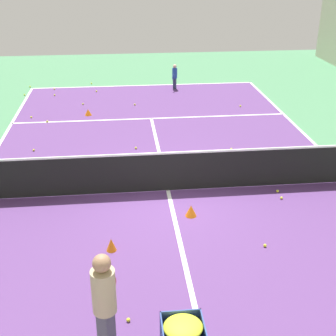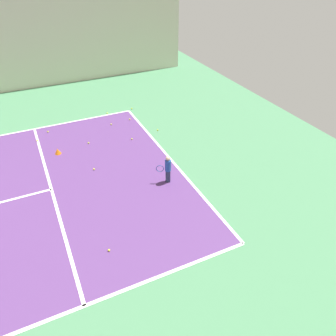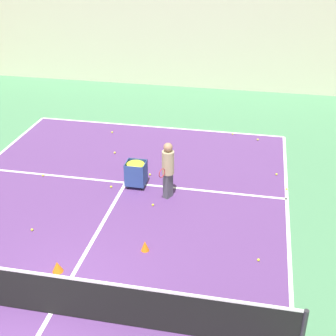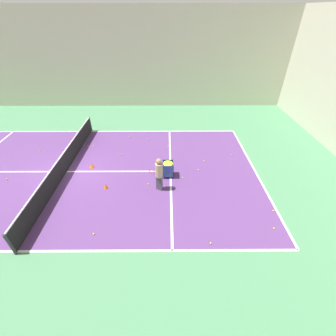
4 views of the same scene
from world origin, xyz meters
name	(u,v)px [view 4 (image 4 of 4)]	position (x,y,z in m)	size (l,w,h in m)	color
ground_plane	(67,172)	(0.00, 0.00, 0.00)	(35.89, 35.89, 0.00)	#477F56
court_playing_area	(67,172)	(0.00, 0.00, 0.00)	(10.07, 20.99, 0.00)	#563370
line_baseline_far	(255,171)	(0.00, 10.49, 0.01)	(10.07, 0.10, 0.00)	white
line_sideline_left	(92,131)	(-5.04, 0.00, 0.01)	(0.10, 20.99, 0.00)	white
line_sideline_right	(18,251)	(5.04, 0.00, 0.01)	(0.10, 20.99, 0.00)	white
line_service_far	(170,171)	(0.00, 5.77, 0.01)	(10.07, 0.10, 0.00)	white
line_centre_service	(67,172)	(0.00, 0.00, 0.01)	(0.10, 11.54, 0.00)	white
hall_enclosure_left	(100,60)	(-10.56, 0.00, 3.88)	(0.15, 32.19, 7.76)	beige
tennis_net	(64,163)	(0.00, 0.00, 0.56)	(10.37, 0.10, 1.09)	#2D2D33
coach_at_net	(159,172)	(1.49, 5.20, 1.03)	(0.48, 0.72, 1.79)	#4C4C56
ball_cart	(168,166)	(0.39, 5.63, 0.61)	(0.61, 0.57, 0.86)	#2D478C
training_cone_1	(92,165)	(-0.40, 1.31, 0.14)	(0.27, 0.27, 0.28)	orange
training_cone_2	(106,186)	(1.45, 2.51, 0.14)	(0.21, 0.21, 0.28)	orange
training_cone_3	(72,149)	(-2.32, -0.49, 0.13)	(0.22, 0.22, 0.25)	orange
tennis_ball_1	(40,150)	(-2.25, -2.50, 0.04)	(0.07, 0.07, 0.07)	yellow
tennis_ball_3	(7,179)	(0.70, -2.90, 0.04)	(0.07, 0.07, 0.07)	yellow
tennis_ball_5	(68,153)	(-1.90, -0.58, 0.04)	(0.07, 0.07, 0.07)	yellow
tennis_ball_6	(274,228)	(4.04, 9.96, 0.04)	(0.07, 0.07, 0.07)	yellow
tennis_ball_7	(94,234)	(4.28, 2.64, 0.04)	(0.07, 0.07, 0.07)	yellow
tennis_ball_8	(163,167)	(-0.36, 5.38, 0.04)	(0.07, 0.07, 0.07)	yellow
tennis_ball_10	(273,211)	(3.06, 10.31, 0.04)	(0.07, 0.07, 0.07)	yellow
tennis_ball_11	(148,139)	(-3.79, 4.28, 0.04)	(0.07, 0.07, 0.07)	yellow
tennis_ball_12	(66,131)	(-4.97, -1.84, 0.04)	(0.07, 0.07, 0.07)	yellow
tennis_ball_13	(211,243)	(4.73, 7.25, 0.04)	(0.07, 0.07, 0.07)	yellow
tennis_ball_14	(88,146)	(-2.79, 0.39, 0.04)	(0.07, 0.07, 0.07)	yellow
tennis_ball_15	(198,170)	(-0.07, 7.32, 0.04)	(0.07, 0.07, 0.07)	yellow
tennis_ball_17	(129,137)	(-4.05, 2.89, 0.04)	(0.07, 0.07, 0.07)	yellow
tennis_ball_18	(93,146)	(-2.77, 0.75, 0.04)	(0.07, 0.07, 0.07)	yellow
tennis_ball_20	(32,203)	(2.53, -0.69, 0.04)	(0.07, 0.07, 0.07)	yellow
tennis_ball_21	(183,178)	(0.64, 6.41, 0.04)	(0.07, 0.07, 0.07)	yellow
tennis_ball_22	(168,146)	(-2.79, 5.65, 0.04)	(0.07, 0.07, 0.07)	yellow
tennis_ball_23	(47,184)	(1.15, -0.59, 0.04)	(0.07, 0.07, 0.07)	yellow
tennis_ball_26	(121,154)	(-1.75, 2.73, 0.04)	(0.07, 0.07, 0.07)	yellow
tennis_ball_27	(231,155)	(-1.64, 9.54, 0.04)	(0.07, 0.07, 0.07)	yellow
tennis_ball_28	(204,161)	(-0.98, 7.77, 0.04)	(0.07, 0.07, 0.07)	yellow
tennis_ball_31	(148,184)	(1.16, 4.60, 0.04)	(0.07, 0.07, 0.07)	yellow
tennis_ball_33	(187,250)	(5.04, 6.32, 0.04)	(0.07, 0.07, 0.07)	yellow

